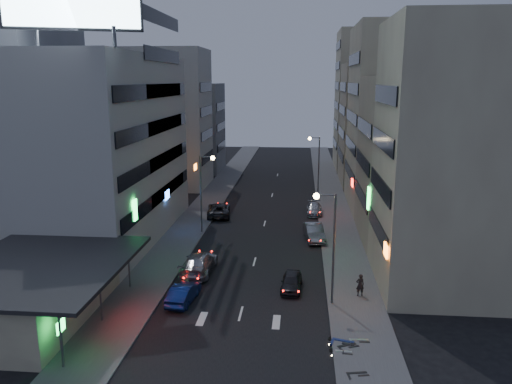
# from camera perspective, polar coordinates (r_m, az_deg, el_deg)

# --- Properties ---
(ground) EXTENTS (180.00, 180.00, 0.00)m
(ground) POSITION_cam_1_polar(r_m,az_deg,el_deg) (31.67, -2.68, -16.93)
(ground) COLOR black
(ground) RESTS_ON ground
(sidewalk_left) EXTENTS (4.00, 120.00, 0.12)m
(sidewalk_left) POSITION_cam_1_polar(r_m,az_deg,el_deg) (60.52, -6.30, -2.28)
(sidewalk_left) COLOR #4C4C4F
(sidewalk_left) RESTS_ON ground
(sidewalk_right) EXTENTS (4.00, 120.00, 0.12)m
(sidewalk_right) POSITION_cam_1_polar(r_m,az_deg,el_deg) (59.47, 9.00, -2.63)
(sidewalk_right) COLOR #4C4C4F
(sidewalk_right) RESTS_ON ground
(food_court) EXTENTS (11.00, 13.00, 3.88)m
(food_court) POSITION_cam_1_polar(r_m,az_deg,el_deg) (36.88, -24.54, -10.26)
(food_court) COLOR #B8B290
(food_court) RESTS_ON ground
(white_building) EXTENTS (14.00, 24.00, 18.00)m
(white_building) POSITION_cam_1_polar(r_m,az_deg,el_deg) (52.10, -18.55, 4.73)
(white_building) COLOR #A3A39E
(white_building) RESTS_ON ground
(grey_tower) EXTENTS (10.00, 14.00, 34.00)m
(grey_tower) POSITION_cam_1_polar(r_m,az_deg,el_deg) (58.49, -26.22, 12.78)
(grey_tower) COLOR gray
(grey_tower) RESTS_ON ground
(shophouse_near) EXTENTS (10.00, 11.00, 20.00)m
(shophouse_near) POSITION_cam_1_polar(r_m,az_deg,el_deg) (39.74, 21.42, 3.66)
(shophouse_near) COLOR #B8B290
(shophouse_near) RESTS_ON ground
(shophouse_mid) EXTENTS (11.00, 12.00, 16.00)m
(shophouse_mid) POSITION_cam_1_polar(r_m,az_deg,el_deg) (51.16, 18.30, 3.48)
(shophouse_mid) COLOR tan
(shophouse_mid) RESTS_ON ground
(shophouse_far) EXTENTS (10.00, 14.00, 22.00)m
(shophouse_far) POSITION_cam_1_polar(r_m,az_deg,el_deg) (63.39, 15.46, 8.07)
(shophouse_far) COLOR #B8B290
(shophouse_far) RESTS_ON ground
(far_left_a) EXTENTS (11.00, 10.00, 20.00)m
(far_left_a) POSITION_cam_1_polar(r_m,az_deg,el_deg) (75.02, -9.87, 8.23)
(far_left_a) COLOR #A3A39E
(far_left_a) RESTS_ON ground
(far_left_b) EXTENTS (12.00, 10.00, 15.00)m
(far_left_b) POSITION_cam_1_polar(r_m,az_deg,el_deg) (87.92, -7.93, 7.30)
(far_left_b) COLOR gray
(far_left_b) RESTS_ON ground
(far_right_a) EXTENTS (11.00, 12.00, 18.00)m
(far_right_a) POSITION_cam_1_polar(r_m,az_deg,el_deg) (78.39, 13.85, 7.50)
(far_right_a) COLOR tan
(far_right_a) RESTS_ON ground
(far_right_b) EXTENTS (12.00, 12.00, 24.00)m
(far_right_b) POSITION_cam_1_polar(r_m,az_deg,el_deg) (92.11, 12.99, 10.15)
(far_right_b) COLOR #B8B290
(far_right_b) RESTS_ON ground
(street_lamp_right_near) EXTENTS (1.60, 0.44, 8.02)m
(street_lamp_right_near) POSITION_cam_1_polar(r_m,az_deg,el_deg) (34.86, 8.29, -4.60)
(street_lamp_right_near) COLOR #595B60
(street_lamp_right_near) RESTS_ON sidewalk_right
(street_lamp_left) EXTENTS (1.60, 0.44, 8.02)m
(street_lamp_left) POSITION_cam_1_polar(r_m,az_deg,el_deg) (51.26, -5.91, 1.08)
(street_lamp_left) COLOR #595B60
(street_lamp_left) RESTS_ON sidewalk_left
(street_lamp_right_far) EXTENTS (1.60, 0.44, 8.02)m
(street_lamp_right_far) POSITION_cam_1_polar(r_m,az_deg,el_deg) (68.05, 6.87, 3.95)
(street_lamp_right_far) COLOR #595B60
(street_lamp_right_far) RESTS_ON sidewalk_right
(parked_car_right_near) EXTENTS (1.71, 3.82, 1.27)m
(parked_car_right_near) POSITION_cam_1_polar(r_m,az_deg,el_deg) (38.65, 4.08, -10.19)
(parked_car_right_near) COLOR black
(parked_car_right_near) RESTS_ON ground
(parked_car_right_mid) EXTENTS (2.30, 5.00, 1.59)m
(parked_car_right_mid) POSITION_cam_1_polar(r_m,az_deg,el_deg) (50.17, 6.66, -4.59)
(parked_car_right_mid) COLOR gray
(parked_car_right_mid) RESTS_ON ground
(parked_car_left) EXTENTS (3.27, 5.82, 1.54)m
(parked_car_left) POSITION_cam_1_polar(r_m,az_deg,el_deg) (58.60, -4.28, -2.02)
(parked_car_left) COLOR #292A2F
(parked_car_left) RESTS_ON ground
(parked_car_right_far) EXTENTS (1.79, 4.39, 1.27)m
(parked_car_right_far) POSITION_cam_1_polar(r_m,az_deg,el_deg) (59.63, 6.70, -1.95)
(parked_car_right_far) COLOR #A0A3A8
(parked_car_right_far) RESTS_ON ground
(road_car_blue) EXTENTS (1.84, 4.23, 1.35)m
(road_car_blue) POSITION_cam_1_polar(r_m,az_deg,el_deg) (36.91, -8.28, -11.37)
(road_car_blue) COLOR navy
(road_car_blue) RESTS_ON ground
(road_car_silver) EXTENTS (2.50, 5.89, 1.69)m
(road_car_silver) POSITION_cam_1_polar(r_m,az_deg,el_deg) (41.87, -6.56, -8.08)
(road_car_silver) COLOR #A2A3AA
(road_car_silver) RESTS_ON ground
(person) EXTENTS (0.68, 0.52, 1.67)m
(person) POSITION_cam_1_polar(r_m,az_deg,el_deg) (37.95, 11.81, -10.36)
(person) COLOR black
(person) RESTS_ON sidewalk_right
(scooter_black_a) EXTENTS (0.89, 1.79, 1.05)m
(scooter_black_a) POSITION_cam_1_polar(r_m,az_deg,el_deg) (29.27, 12.57, -18.49)
(scooter_black_a) COLOR black
(scooter_black_a) RESTS_ON sidewalk_right
(scooter_silver_a) EXTENTS (0.73, 1.70, 1.01)m
(scooter_silver_a) POSITION_cam_1_polar(r_m,az_deg,el_deg) (30.94, 11.00, -16.62)
(scooter_silver_a) COLOR silver
(scooter_silver_a) RESTS_ON sidewalk_right
(scooter_blue) EXTENTS (1.20, 2.14, 1.24)m
(scooter_blue) POSITION_cam_1_polar(r_m,az_deg,el_deg) (31.85, 11.30, -15.48)
(scooter_blue) COLOR navy
(scooter_blue) RESTS_ON sidewalk_right
(scooter_black_b) EXTENTS (1.33, 1.93, 1.13)m
(scooter_black_b) POSITION_cam_1_polar(r_m,az_deg,el_deg) (31.82, 11.29, -15.63)
(scooter_black_b) COLOR black
(scooter_black_b) RESTS_ON sidewalk_right
(scooter_silver_b) EXTENTS (0.64, 1.78, 1.08)m
(scooter_silver_b) POSITION_cam_1_polar(r_m,az_deg,el_deg) (32.37, 12.78, -15.24)
(scooter_silver_b) COLOR #A7AAAF
(scooter_silver_b) RESTS_ON sidewalk_right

